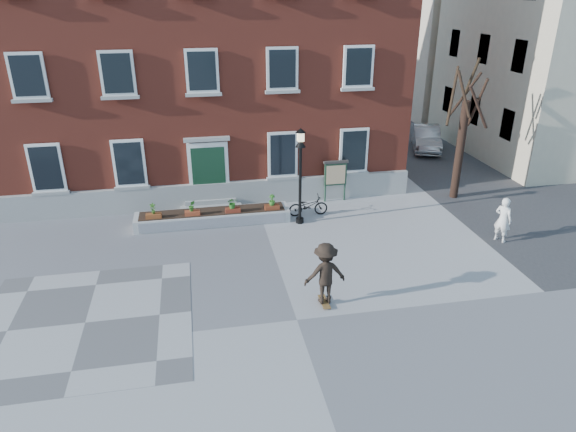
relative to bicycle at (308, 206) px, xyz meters
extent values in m
plane|color=gray|center=(-1.98, -7.22, -0.43)|extent=(100.00, 100.00, 0.00)
cube|color=#545456|center=(-7.98, -6.22, -0.43)|extent=(6.00, 6.00, 0.01)
imported|color=black|center=(0.00, 0.00, 0.00)|extent=(1.66, 0.60, 0.87)
imported|color=#A9ACAE|center=(8.97, 8.13, 0.26)|extent=(2.77, 4.45, 1.39)
imported|color=white|center=(6.60, -3.69, 0.44)|extent=(0.69, 0.77, 1.76)
cube|color=#973929|center=(-3.98, 6.78, 5.57)|extent=(18.00, 10.00, 12.00)
cube|color=#999994|center=(-3.98, 1.66, 0.12)|extent=(18.00, 0.24, 1.10)
cube|color=gray|center=(-3.98, 1.53, -0.33)|extent=(2.60, 0.80, 0.20)
cube|color=#9F9F9A|center=(-3.98, 1.68, -0.13)|extent=(2.20, 0.50, 0.20)
cube|color=white|center=(-3.98, 1.70, 1.22)|extent=(1.70, 0.12, 2.50)
cube|color=#12331E|center=(-3.98, 1.65, 1.12)|extent=(1.40, 0.06, 2.30)
cube|color=#A3A39E|center=(-3.98, 1.66, 2.62)|extent=(1.90, 0.25, 0.15)
cube|color=white|center=(-10.38, 1.68, 1.77)|extent=(1.30, 0.10, 2.00)
cube|color=black|center=(-10.38, 1.63, 1.77)|extent=(1.08, 0.04, 1.78)
cube|color=#989893|center=(-10.38, 1.62, 0.71)|extent=(1.44, 0.20, 0.12)
cube|color=silver|center=(-10.38, 1.68, 5.37)|extent=(1.30, 0.10, 1.70)
cube|color=black|center=(-10.38, 1.63, 5.37)|extent=(1.08, 0.04, 1.48)
cube|color=#9A9A95|center=(-10.38, 1.62, 4.46)|extent=(1.44, 0.20, 0.12)
cube|color=white|center=(-7.18, 1.68, 1.77)|extent=(1.30, 0.10, 2.00)
cube|color=black|center=(-7.18, 1.63, 1.77)|extent=(1.08, 0.04, 1.78)
cube|color=gray|center=(-7.18, 1.62, 0.71)|extent=(1.44, 0.20, 0.12)
cube|color=silver|center=(-7.18, 1.68, 5.37)|extent=(1.30, 0.10, 1.70)
cube|color=black|center=(-7.18, 1.63, 5.37)|extent=(1.08, 0.04, 1.48)
cube|color=#9D9D98|center=(-7.18, 1.62, 4.46)|extent=(1.44, 0.20, 0.12)
cube|color=white|center=(-3.98, 1.68, 5.37)|extent=(1.30, 0.10, 1.70)
cube|color=black|center=(-3.98, 1.63, 5.37)|extent=(1.08, 0.04, 1.48)
cube|color=#A8A8A3|center=(-3.98, 1.62, 4.46)|extent=(1.44, 0.20, 0.12)
cube|color=white|center=(-0.78, 1.68, 1.77)|extent=(1.30, 0.10, 2.00)
cube|color=black|center=(-0.78, 1.63, 1.77)|extent=(1.08, 0.04, 1.78)
cube|color=#9F9F9A|center=(-0.78, 1.62, 0.71)|extent=(1.44, 0.20, 0.12)
cube|color=white|center=(-0.78, 1.68, 5.37)|extent=(1.30, 0.10, 1.70)
cube|color=black|center=(-0.78, 1.63, 5.37)|extent=(1.08, 0.04, 1.48)
cube|color=#9F9F9A|center=(-0.78, 1.62, 4.46)|extent=(1.44, 0.20, 0.12)
cube|color=white|center=(2.42, 1.68, 1.77)|extent=(1.30, 0.10, 2.00)
cube|color=black|center=(2.42, 1.63, 1.77)|extent=(1.08, 0.04, 1.78)
cube|color=#979792|center=(2.42, 1.62, 0.71)|extent=(1.44, 0.20, 0.12)
cube|color=white|center=(2.42, 1.68, 5.37)|extent=(1.30, 0.10, 1.70)
cube|color=black|center=(2.42, 1.63, 5.37)|extent=(1.08, 0.04, 1.48)
cube|color=#A4A49F|center=(2.42, 1.62, 4.46)|extent=(1.44, 0.20, 0.12)
cube|color=beige|center=(-3.98, -0.02, -0.18)|extent=(6.20, 1.10, 0.50)
cube|color=silver|center=(-3.98, -0.58, -0.18)|extent=(5.80, 0.02, 0.40)
cube|color=black|center=(-3.98, -0.02, 0.07)|extent=(5.80, 0.90, 0.06)
cube|color=brown|center=(-6.28, -0.27, 0.17)|extent=(0.60, 0.25, 0.20)
imported|color=#31621D|center=(-6.28, -0.27, 0.49)|extent=(0.24, 0.24, 0.45)
cube|color=#973C21|center=(-4.78, -0.27, 0.17)|extent=(0.60, 0.25, 0.20)
imported|color=#2B631D|center=(-4.78, -0.27, 0.49)|extent=(0.25, 0.25, 0.45)
cube|color=maroon|center=(-3.18, -0.27, 0.17)|extent=(0.60, 0.25, 0.20)
imported|color=#24631D|center=(-3.18, -0.27, 0.49)|extent=(0.40, 0.40, 0.45)
cube|color=brown|center=(-1.58, -0.27, 0.17)|extent=(0.60, 0.25, 0.20)
imported|color=#2E6D20|center=(-1.58, -0.27, 0.49)|extent=(0.25, 0.25, 0.45)
cylinder|color=black|center=(7.02, 0.78, 1.77)|extent=(0.36, 0.36, 4.40)
cylinder|color=#311F16|center=(7.53, 0.78, 3.85)|extent=(0.12, 1.12, 2.23)
cylinder|color=black|center=(7.19, 1.30, 4.12)|extent=(1.18, 0.49, 1.97)
cylinder|color=#302115|center=(6.53, 1.14, 4.11)|extent=(0.88, 1.14, 2.35)
cylinder|color=black|center=(6.72, 0.56, 4.29)|extent=(0.60, 0.77, 1.90)
cylinder|color=#321E16|center=(7.22, 0.15, 3.81)|extent=(1.39, 0.55, 1.95)
cylinder|color=black|center=(7.18, 0.91, 4.94)|extent=(0.43, 0.48, 1.58)
cube|color=#3B3B3E|center=(10.02, 10.78, -0.43)|extent=(8.00, 36.00, 0.01)
cube|color=beige|center=(16.02, 6.78, 6.57)|extent=(10.00, 11.00, 14.00)
cube|color=beige|center=(16.02, 18.78, 6.07)|extent=(10.00, 11.00, 13.00)
cube|color=black|center=(11.06, 3.58, 2.07)|extent=(0.08, 1.00, 1.50)
cube|color=black|center=(11.06, 6.78, 2.07)|extent=(0.08, 1.00, 1.50)
cube|color=black|center=(11.06, 9.98, 2.07)|extent=(0.08, 1.00, 1.50)
cube|color=black|center=(11.06, 3.58, 5.37)|extent=(0.08, 1.00, 1.50)
cube|color=black|center=(11.06, 6.78, 5.37)|extent=(0.08, 1.00, 1.50)
cube|color=black|center=(11.06, 9.98, 5.37)|extent=(0.08, 1.00, 1.50)
cylinder|color=black|center=(-0.50, -0.66, -0.33)|extent=(0.32, 0.32, 0.20)
cylinder|color=black|center=(-0.50, -0.66, 1.17)|extent=(0.12, 0.12, 3.20)
cone|color=black|center=(-0.50, -0.66, 2.92)|extent=(0.40, 0.40, 0.30)
cube|color=beige|center=(-0.50, -0.66, 3.17)|extent=(0.24, 0.24, 0.34)
cone|color=black|center=(-0.50, -0.66, 3.42)|extent=(0.40, 0.40, 0.16)
cylinder|color=#1B3625|center=(1.08, 1.36, 0.47)|extent=(0.08, 0.08, 1.80)
cylinder|color=#183022|center=(1.98, 1.36, 0.47)|extent=(0.08, 0.08, 1.80)
cube|color=#1A3524|center=(1.53, 1.36, 0.82)|extent=(1.00, 0.10, 1.00)
cube|color=beige|center=(1.53, 1.30, 0.82)|extent=(0.85, 0.02, 0.85)
cube|color=#3D3834|center=(1.53, 1.36, 1.39)|extent=(1.10, 0.16, 0.10)
cube|color=brown|center=(-0.99, -6.54, -0.37)|extent=(0.22, 0.78, 0.03)
cylinder|color=black|center=(-1.08, -6.82, -0.41)|extent=(0.03, 0.05, 0.05)
cylinder|color=black|center=(-0.90, -6.82, -0.41)|extent=(0.03, 0.05, 0.05)
cylinder|color=black|center=(-1.08, -6.26, -0.41)|extent=(0.03, 0.05, 0.05)
cylinder|color=black|center=(-0.90, -6.26, -0.41)|extent=(0.03, 0.05, 0.05)
imported|color=black|center=(-0.99, -6.54, 0.62)|extent=(1.29, 0.78, 1.95)
camera|label=1|loc=(-4.54, -19.27, 8.36)|focal=32.00mm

